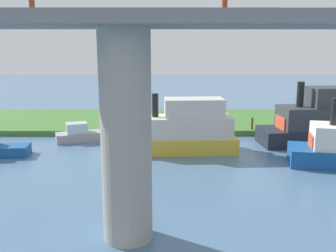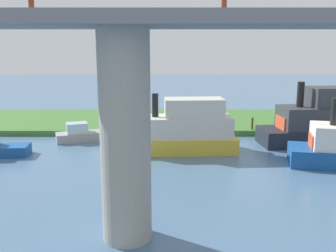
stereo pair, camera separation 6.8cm
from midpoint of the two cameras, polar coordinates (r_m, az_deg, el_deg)
The scene contains 9 objects.
ground_plane at distance 34.05m, azimuth 1.68°, elevation -1.56°, with size 160.00×160.00×0.00m, color #4C7093.
grassy_bank at distance 39.86m, azimuth 1.43°, elevation 0.79°, with size 80.00×12.00×0.50m, color #427533.
bridge_pylon at distance 15.11m, azimuth -6.39°, elevation -1.85°, with size 2.05×2.05×8.68m, color #9E998E.
bridge_span at distance 14.76m, azimuth -6.84°, elevation 16.74°, with size 57.69×4.30×3.25m.
person_on_bank at distance 35.28m, azimuth -3.47°, elevation 0.89°, with size 0.49×0.49×1.39m.
mooring_post at distance 35.34m, azimuth 12.80°, elevation 0.37°, with size 0.20×0.20×1.09m, color brown.
riverboat_paddlewheel at distance 28.74m, azimuth 2.29°, elevation -0.65°, with size 9.02×3.43×4.54m.
skiff_small at distance 33.59m, azimuth 23.12°, elevation 0.66°, with size 10.44×4.16×5.22m.
pontoon_yellow at distance 33.17m, azimuth -12.81°, elevation -1.21°, with size 5.10×3.24×1.60m.
Camera 2 is at (1.00, 33.11, 7.90)m, focal length 39.91 mm.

